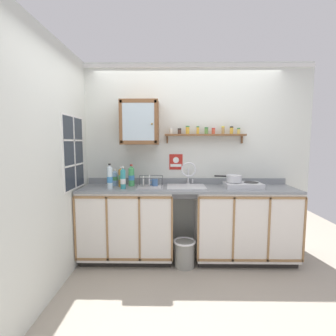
{
  "coord_description": "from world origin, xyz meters",
  "views": [
    {
      "loc": [
        -0.21,
        -2.85,
        1.55
      ],
      "look_at": [
        -0.25,
        0.4,
        1.2
      ],
      "focal_mm": 26.43,
      "sensor_mm": 36.0,
      "label": 1
    }
  ],
  "objects_px": {
    "mug": "(155,183)",
    "bottle_water_clear_0": "(110,177)",
    "wall_cabinet": "(140,123)",
    "saucepan": "(234,178)",
    "bottle_water_blue_2": "(115,178)",
    "trash_bin": "(184,253)",
    "bottle_soda_green_4": "(131,176)",
    "dish_rack": "(150,185)",
    "hot_plate_stove": "(243,185)",
    "bottle_juice_amber_1": "(121,177)",
    "warning_sign": "(176,162)",
    "sink": "(187,187)",
    "bottle_detergent_teal_3": "(123,179)"
  },
  "relations": [
    {
      "from": "wall_cabinet",
      "to": "saucepan",
      "type": "bearing_deg",
      "value": -4.88
    },
    {
      "from": "sink",
      "to": "bottle_detergent_teal_3",
      "type": "relative_size",
      "value": 1.76
    },
    {
      "from": "hot_plate_stove",
      "to": "bottle_water_blue_2",
      "type": "height_order",
      "value": "bottle_water_blue_2"
    },
    {
      "from": "bottle_water_clear_0",
      "to": "bottle_soda_green_4",
      "type": "xyz_separation_m",
      "value": [
        0.23,
        0.21,
        -0.01
      ]
    },
    {
      "from": "sink",
      "to": "hot_plate_stove",
      "type": "xyz_separation_m",
      "value": [
        0.72,
        -0.05,
        0.04
      ]
    },
    {
      "from": "saucepan",
      "to": "bottle_water_clear_0",
      "type": "bearing_deg",
      "value": -175.45
    },
    {
      "from": "sink",
      "to": "bottle_detergent_teal_3",
      "type": "height_order",
      "value": "sink"
    },
    {
      "from": "saucepan",
      "to": "wall_cabinet",
      "type": "relative_size",
      "value": 0.61
    },
    {
      "from": "bottle_soda_green_4",
      "to": "mug",
      "type": "height_order",
      "value": "bottle_soda_green_4"
    },
    {
      "from": "mug",
      "to": "dish_rack",
      "type": "bearing_deg",
      "value": -134.61
    },
    {
      "from": "bottle_water_clear_0",
      "to": "trash_bin",
      "type": "bearing_deg",
      "value": -5.0
    },
    {
      "from": "sink",
      "to": "bottle_soda_green_4",
      "type": "relative_size",
      "value": 1.72
    },
    {
      "from": "saucepan",
      "to": "mug",
      "type": "relative_size",
      "value": 2.89
    },
    {
      "from": "saucepan",
      "to": "mug",
      "type": "height_order",
      "value": "saucepan"
    },
    {
      "from": "saucepan",
      "to": "dish_rack",
      "type": "relative_size",
      "value": 1.04
    },
    {
      "from": "wall_cabinet",
      "to": "sink",
      "type": "bearing_deg",
      "value": -7.21
    },
    {
      "from": "mug",
      "to": "bottle_water_clear_0",
      "type": "bearing_deg",
      "value": -164.4
    },
    {
      "from": "mug",
      "to": "bottle_water_blue_2",
      "type": "bearing_deg",
      "value": 173.45
    },
    {
      "from": "bottle_detergent_teal_3",
      "to": "trash_bin",
      "type": "relative_size",
      "value": 0.84
    },
    {
      "from": "sink",
      "to": "trash_bin",
      "type": "distance_m",
      "value": 0.82
    },
    {
      "from": "dish_rack",
      "to": "warning_sign",
      "type": "bearing_deg",
      "value": 40.71
    },
    {
      "from": "bottle_detergent_teal_3",
      "to": "bottle_soda_green_4",
      "type": "bearing_deg",
      "value": 71.1
    },
    {
      "from": "hot_plate_stove",
      "to": "trash_bin",
      "type": "distance_m",
      "value": 1.13
    },
    {
      "from": "bottle_water_clear_0",
      "to": "mug",
      "type": "relative_size",
      "value": 2.63
    },
    {
      "from": "bottle_water_blue_2",
      "to": "bottle_soda_green_4",
      "type": "xyz_separation_m",
      "value": [
        0.22,
        -0.0,
        0.03
      ]
    },
    {
      "from": "bottle_detergent_teal_3",
      "to": "warning_sign",
      "type": "relative_size",
      "value": 1.32
    },
    {
      "from": "saucepan",
      "to": "bottle_water_clear_0",
      "type": "height_order",
      "value": "bottle_water_clear_0"
    },
    {
      "from": "hot_plate_stove",
      "to": "dish_rack",
      "type": "distance_m",
      "value": 1.19
    },
    {
      "from": "bottle_detergent_teal_3",
      "to": "saucepan",
      "type": "bearing_deg",
      "value": 5.04
    },
    {
      "from": "bottle_juice_amber_1",
      "to": "dish_rack",
      "type": "distance_m",
      "value": 0.4
    },
    {
      "from": "warning_sign",
      "to": "trash_bin",
      "type": "distance_m",
      "value": 1.2
    },
    {
      "from": "sink",
      "to": "mug",
      "type": "relative_size",
      "value": 4.11
    },
    {
      "from": "bottle_water_blue_2",
      "to": "bottle_soda_green_4",
      "type": "relative_size",
      "value": 0.79
    },
    {
      "from": "bottle_water_clear_0",
      "to": "mug",
      "type": "xyz_separation_m",
      "value": [
        0.55,
        0.15,
        -0.09
      ]
    },
    {
      "from": "hot_plate_stove",
      "to": "bottle_water_clear_0",
      "type": "relative_size",
      "value": 1.45
    },
    {
      "from": "hot_plate_stove",
      "to": "dish_rack",
      "type": "xyz_separation_m",
      "value": [
        -1.19,
        -0.01,
        -0.0
      ]
    },
    {
      "from": "sink",
      "to": "saucepan",
      "type": "bearing_deg",
      "value": -2.52
    },
    {
      "from": "bottle_water_blue_2",
      "to": "trash_bin",
      "type": "xyz_separation_m",
      "value": [
        0.92,
        -0.3,
        -0.9
      ]
    },
    {
      "from": "sink",
      "to": "bottle_water_blue_2",
      "type": "bearing_deg",
      "value": 176.23
    },
    {
      "from": "hot_plate_stove",
      "to": "wall_cabinet",
      "type": "distance_m",
      "value": 1.55
    },
    {
      "from": "hot_plate_stove",
      "to": "mug",
      "type": "xyz_separation_m",
      "value": [
        -1.13,
        0.05,
        0.02
      ]
    },
    {
      "from": "bottle_detergent_teal_3",
      "to": "trash_bin",
      "type": "height_order",
      "value": "bottle_detergent_teal_3"
    },
    {
      "from": "bottle_juice_amber_1",
      "to": "wall_cabinet",
      "type": "relative_size",
      "value": 0.47
    },
    {
      "from": "bottle_juice_amber_1",
      "to": "bottle_soda_green_4",
      "type": "height_order",
      "value": "bottle_soda_green_4"
    },
    {
      "from": "trash_bin",
      "to": "warning_sign",
      "type": "bearing_deg",
      "value": 102.31
    },
    {
      "from": "dish_rack",
      "to": "trash_bin",
      "type": "height_order",
      "value": "dish_rack"
    },
    {
      "from": "bottle_juice_amber_1",
      "to": "bottle_soda_green_4",
      "type": "xyz_separation_m",
      "value": [
        0.13,
        0.05,
        0.01
      ]
    },
    {
      "from": "sink",
      "to": "trash_bin",
      "type": "relative_size",
      "value": 1.48
    },
    {
      "from": "bottle_detergent_teal_3",
      "to": "mug",
      "type": "bearing_deg",
      "value": 21.62
    },
    {
      "from": "sink",
      "to": "dish_rack",
      "type": "distance_m",
      "value": 0.48
    }
  ]
}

